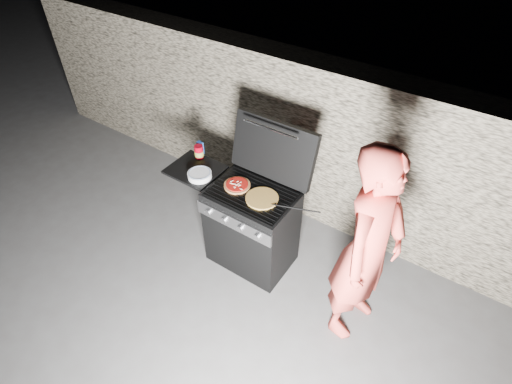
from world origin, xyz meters
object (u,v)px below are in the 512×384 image
Objects in this scene: gas_grill at (231,218)px; sauce_jar at (199,152)px; person at (368,250)px; pizza_topped at (237,185)px.

sauce_jar is at bearing 161.59° from gas_grill.
person reaches higher than gas_grill.
sauce_jar is (-0.51, 0.17, 0.52)m from gas_grill.
sauce_jar is 1.91m from person.
pizza_topped reaches higher than gas_grill.
person reaches higher than pizza_topped.
pizza_topped is 0.61m from sauce_jar.
sauce_jar is (-0.59, 0.16, 0.05)m from pizza_topped.
person is at bearing -3.46° from pizza_topped.
gas_grill is 9.82× the size of sauce_jar.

